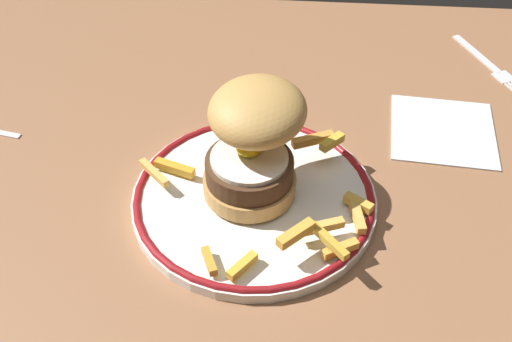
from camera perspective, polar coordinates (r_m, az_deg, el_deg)
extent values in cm
cube|color=#8E5E3F|center=(65.01, 3.25, -5.47)|extent=(124.84, 91.53, 4.00)
cylinder|color=white|center=(64.37, 0.00, -2.61)|extent=(25.01, 25.01, 1.20)
torus|color=maroon|center=(63.95, 0.00, -2.23)|extent=(24.61, 24.61, 0.80)
cylinder|color=tan|center=(63.32, -0.41, -1.15)|extent=(9.40, 9.40, 1.80)
cylinder|color=#452B19|center=(61.92, -0.42, 0.20)|extent=(8.78, 8.78, 2.27)
cylinder|color=white|center=(60.99, -0.43, 1.16)|extent=(7.67, 7.67, 0.50)
ellipsoid|color=yellow|center=(61.14, -0.44, 2.12)|extent=(2.60, 2.60, 1.40)
ellipsoid|color=tan|center=(60.00, 0.30, 5.48)|extent=(12.82, 13.08, 5.72)
cube|color=gold|center=(58.65, 7.86, -7.02)|extent=(3.55, 2.44, 0.83)
cube|color=#E1AA4E|center=(65.08, -9.10, -0.15)|extent=(3.71, 3.72, 0.70)
cube|color=#E6AA4C|center=(61.77, 9.36, -3.92)|extent=(1.65, 4.67, 0.87)
cube|color=gold|center=(56.87, -1.06, -8.61)|extent=(2.73, 3.22, 0.82)
cube|color=gold|center=(57.39, -4.08, -8.16)|extent=(1.87, 3.06, 0.74)
cube|color=gold|center=(66.51, 7.09, 2.63)|extent=(2.75, 2.84, 0.92)
cube|color=gold|center=(56.74, 3.85, -5.72)|extent=(3.56, 3.52, 0.97)
cube|color=#E8AC4A|center=(59.09, 6.04, -5.09)|extent=(4.67, 2.46, 0.82)
cube|color=gold|center=(66.23, -7.25, 0.28)|extent=(4.54, 2.32, 0.89)
cube|color=gold|center=(57.24, 6.88, -6.34)|extent=(3.62, 4.07, 0.74)
cube|color=gold|center=(66.69, 5.37, 2.86)|extent=(4.60, 2.69, 0.89)
cube|color=gold|center=(62.83, 9.47, -2.90)|extent=(3.04, 2.46, 0.91)
cube|color=silver|center=(92.09, 19.55, 10.07)|extent=(5.17, 9.47, 0.36)
cube|color=silver|center=(88.43, 21.76, 7.98)|extent=(3.01, 3.11, 0.32)
cube|color=silver|center=(86.68, 22.22, 7.09)|extent=(1.26, 2.28, 0.28)
cube|color=silver|center=(76.63, 16.78, 3.58)|extent=(12.90, 13.23, 0.40)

